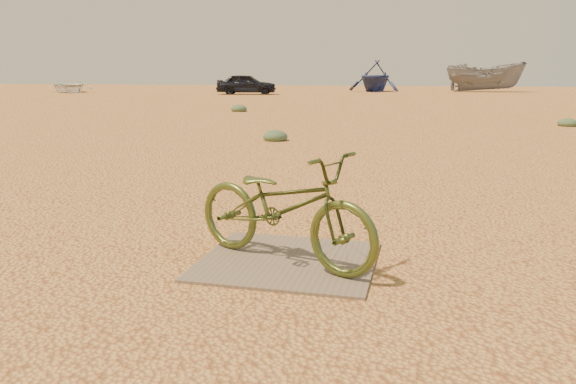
% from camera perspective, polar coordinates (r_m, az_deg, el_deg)
% --- Properties ---
extents(ground, '(120.00, 120.00, 0.00)m').
position_cam_1_polar(ground, '(4.92, 0.74, -5.13)').
color(ground, '#DCA351').
rests_on(ground, ground).
extents(plywood_board, '(1.34, 1.25, 0.02)m').
position_cam_1_polar(plywood_board, '(4.42, -0.00, -6.99)').
color(plywood_board, brown).
rests_on(plywood_board, ground).
extents(bicycle, '(1.75, 1.19, 0.87)m').
position_cam_1_polar(bicycle, '(4.25, -0.50, -1.50)').
color(bicycle, '#455220').
rests_on(bicycle, plywood_board).
extents(car, '(4.25, 2.30, 1.37)m').
position_cam_1_polar(car, '(38.96, -4.24, 10.88)').
color(car, black).
rests_on(car, ground).
extents(boat_near_left, '(5.16, 5.64, 0.95)m').
position_cam_1_polar(boat_near_left, '(45.88, -21.43, 10.00)').
color(boat_near_left, silver).
rests_on(boat_near_left, ground).
extents(boat_far_left, '(5.01, 5.47, 2.44)m').
position_cam_1_polar(boat_far_left, '(45.32, 8.85, 11.60)').
color(boat_far_left, navy).
rests_on(boat_far_left, ground).
extents(boat_mid_right, '(5.99, 2.59, 2.27)m').
position_cam_1_polar(boat_mid_right, '(46.51, 19.42, 10.97)').
color(boat_mid_right, slate).
rests_on(boat_mid_right, ground).
extents(kale_a, '(0.54, 0.54, 0.30)m').
position_cam_1_polar(kale_a, '(12.30, -1.30, 5.25)').
color(kale_a, '#57704D').
rests_on(kale_a, ground).
extents(kale_b, '(0.52, 0.52, 0.29)m').
position_cam_1_polar(kale_b, '(17.44, 26.50, 6.00)').
color(kale_b, '#57704D').
rests_on(kale_b, ground).
extents(kale_c, '(0.61, 0.61, 0.33)m').
position_cam_1_polar(kale_c, '(21.68, -5.00, 8.15)').
color(kale_c, '#57704D').
rests_on(kale_c, ground).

